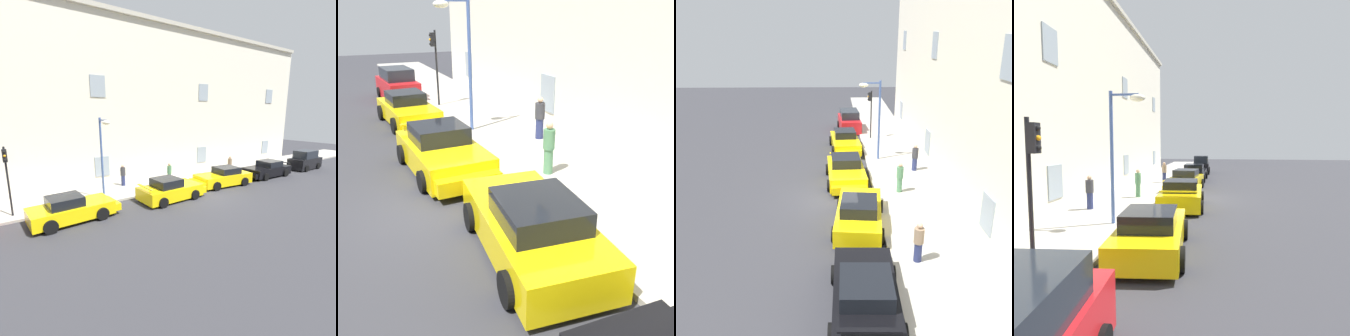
% 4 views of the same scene
% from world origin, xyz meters
% --- Properties ---
extents(ground_plane, '(80.00, 80.00, 0.00)m').
position_xyz_m(ground_plane, '(0.00, 0.00, 0.00)').
color(ground_plane, '#333338').
extents(sidewalk, '(60.00, 3.87, 0.14)m').
position_xyz_m(sidewalk, '(0.00, 4.12, 0.07)').
color(sidewalk, '#A8A399').
rests_on(sidewalk, ground).
extents(sportscar_red_lead, '(4.66, 2.36, 1.39)m').
position_xyz_m(sportscar_red_lead, '(-8.39, 0.89, 0.61)').
color(sportscar_red_lead, yellow).
rests_on(sportscar_red_lead, ground).
extents(sportscar_yellow_flank, '(4.57, 2.41, 1.46)m').
position_xyz_m(sportscar_yellow_flank, '(-2.19, 0.76, 0.62)').
color(sportscar_yellow_flank, yellow).
rests_on(sportscar_yellow_flank, ground).
extents(sportscar_white_middle, '(4.97, 2.50, 1.43)m').
position_xyz_m(sportscar_white_middle, '(2.81, 1.20, 0.62)').
color(sportscar_white_middle, yellow).
rests_on(sportscar_white_middle, ground).
extents(hatchback_parked, '(4.04, 2.07, 1.76)m').
position_xyz_m(hatchback_parked, '(-14.20, 1.40, 0.79)').
color(hatchback_parked, red).
rests_on(hatchback_parked, ground).
extents(traffic_light, '(0.22, 0.36, 3.75)m').
position_xyz_m(traffic_light, '(-11.13, 2.91, 2.70)').
color(traffic_light, black).
rests_on(traffic_light, sidewalk).
extents(street_lamp, '(0.44, 1.42, 5.16)m').
position_xyz_m(street_lamp, '(-6.03, 2.58, 3.75)').
color(street_lamp, '#3F5999').
rests_on(street_lamp, sidewalk).
extents(pedestrian_strolling, '(0.38, 0.38, 1.63)m').
position_xyz_m(pedestrian_strolling, '(-0.50, 3.55, 0.97)').
color(pedestrian_strolling, '#4C7F59').
rests_on(pedestrian_strolling, sidewalk).
extents(pedestrian_bystander, '(0.53, 0.53, 1.63)m').
position_xyz_m(pedestrian_bystander, '(-3.77, 5.02, 0.96)').
color(pedestrian_bystander, navy).
rests_on(pedestrian_bystander, sidewalk).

